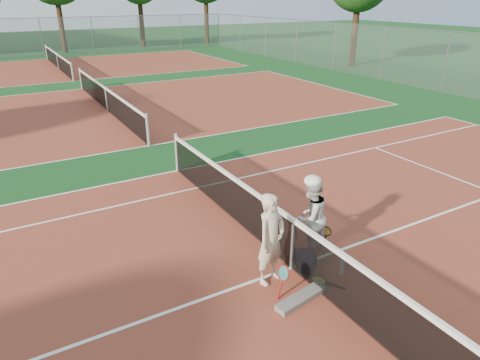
% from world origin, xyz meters
% --- Properties ---
extents(ground, '(130.00, 130.00, 0.00)m').
position_xyz_m(ground, '(0.00, 0.00, 0.00)').
color(ground, '#103C16').
rests_on(ground, ground).
extents(court_main, '(23.77, 10.97, 0.01)m').
position_xyz_m(court_main, '(0.00, 0.00, 0.00)').
color(court_main, maroon).
rests_on(court_main, ground).
extents(court_far_a, '(23.77, 10.97, 0.01)m').
position_xyz_m(court_far_a, '(0.00, 13.50, 0.00)').
color(court_far_a, maroon).
rests_on(court_far_a, ground).
extents(court_far_b, '(23.77, 10.97, 0.01)m').
position_xyz_m(court_far_b, '(0.00, 27.00, 0.00)').
color(court_far_b, maroon).
rests_on(court_far_b, ground).
extents(net_main, '(0.10, 10.98, 1.02)m').
position_xyz_m(net_main, '(0.00, 0.00, 0.51)').
color(net_main, black).
rests_on(net_main, ground).
extents(net_far_a, '(0.10, 10.98, 1.02)m').
position_xyz_m(net_far_a, '(0.00, 13.50, 0.51)').
color(net_far_a, black).
rests_on(net_far_a, ground).
extents(net_far_b, '(0.10, 10.98, 1.02)m').
position_xyz_m(net_far_b, '(0.00, 27.00, 0.51)').
color(net_far_b, black).
rests_on(net_far_b, ground).
extents(fence_back, '(32.00, 0.06, 3.00)m').
position_xyz_m(fence_back, '(0.00, 34.00, 1.50)').
color(fence_back, slate).
rests_on(fence_back, ground).
extents(player_a, '(0.70, 0.58, 1.66)m').
position_xyz_m(player_a, '(-0.55, -0.10, 0.83)').
color(player_a, beige).
rests_on(player_a, ground).
extents(player_b, '(0.85, 0.71, 1.56)m').
position_xyz_m(player_b, '(0.58, 0.26, 0.78)').
color(player_b, silver).
rests_on(player_b, ground).
extents(racket_red, '(0.23, 0.30, 0.59)m').
position_xyz_m(racket_red, '(-0.61, -0.58, 0.30)').
color(racket_red, maroon).
rests_on(racket_red, ground).
extents(racket_black_held, '(0.35, 0.36, 0.57)m').
position_xyz_m(racket_black_held, '(0.89, 0.14, 0.29)').
color(racket_black_held, black).
rests_on(racket_black_held, ground).
extents(racket_spare, '(0.57, 0.64, 0.09)m').
position_xyz_m(racket_spare, '(0.14, -0.60, 0.04)').
color(racket_spare, black).
rests_on(racket_spare, ground).
extents(sports_bag_navy, '(0.42, 0.41, 0.28)m').
position_xyz_m(sports_bag_navy, '(0.22, -0.19, 0.14)').
color(sports_bag_navy, black).
rests_on(sports_bag_navy, ground).
extents(sports_bag_purple, '(0.43, 0.37, 0.29)m').
position_xyz_m(sports_bag_purple, '(0.28, -0.05, 0.15)').
color(sports_bag_purple, black).
rests_on(sports_bag_purple, ground).
extents(net_cover_canvas, '(1.03, 0.40, 0.11)m').
position_xyz_m(net_cover_canvas, '(-0.41, -0.83, 0.05)').
color(net_cover_canvas, '#5F5A56').
rests_on(net_cover_canvas, ground).
extents(water_bottle, '(0.09, 0.09, 0.30)m').
position_xyz_m(water_bottle, '(0.66, -0.61, 0.15)').
color(water_bottle, '#C9E6FF').
rests_on(water_bottle, ground).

